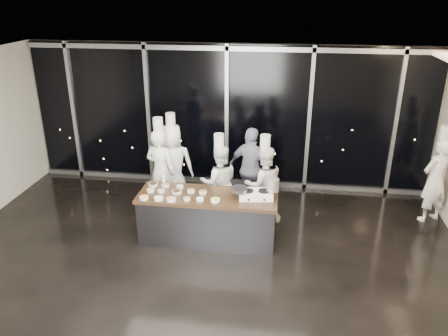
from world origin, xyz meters
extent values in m
plane|color=black|center=(0.00, 0.00, 0.00)|extent=(9.00, 9.00, 0.00)
cube|color=beige|center=(0.00, 3.50, 1.60)|extent=(9.00, 0.02, 3.20)
cube|color=beige|center=(0.00, 0.00, 3.20)|extent=(9.00, 7.00, 0.02)
cube|color=black|center=(0.00, 3.44, 1.60)|extent=(8.90, 0.04, 3.18)
cube|color=#909398|center=(0.00, 3.39, 3.10)|extent=(8.90, 0.08, 0.10)
cube|color=#909398|center=(0.00, 3.39, 0.05)|extent=(8.90, 0.08, 0.10)
cube|color=#909398|center=(-3.60, 3.39, 1.60)|extent=(0.08, 0.08, 3.20)
cube|color=#909398|center=(-1.80, 3.39, 1.60)|extent=(0.08, 0.08, 3.20)
cube|color=#909398|center=(0.00, 3.39, 1.60)|extent=(0.08, 0.08, 3.20)
cube|color=#909398|center=(1.80, 3.39, 1.60)|extent=(0.08, 0.08, 3.20)
cube|color=#909398|center=(3.60, 3.39, 1.60)|extent=(0.08, 0.08, 3.20)
cube|color=#333237|center=(0.00, 0.90, 0.42)|extent=(2.40, 0.80, 0.84)
cube|color=#3D281A|center=(0.00, 0.90, 0.87)|extent=(2.46, 0.86, 0.06)
cube|color=white|center=(0.85, 0.91, 0.96)|extent=(0.62, 0.43, 0.12)
cylinder|color=black|center=(0.71, 0.89, 1.03)|extent=(0.22, 0.22, 0.02)
cylinder|color=black|center=(0.99, 0.93, 1.03)|extent=(0.22, 0.22, 0.02)
cylinder|color=black|center=(0.74, 0.71, 0.95)|extent=(0.04, 0.02, 0.04)
cylinder|color=black|center=(1.00, 0.74, 0.95)|extent=(0.04, 0.02, 0.04)
cylinder|color=gray|center=(0.56, 0.86, 1.07)|extent=(0.34, 0.34, 0.05)
cube|color=#4C2B14|center=(0.30, 0.83, 1.07)|extent=(0.22, 0.06, 0.02)
cylinder|color=#BDBDBF|center=(1.13, 0.95, 1.15)|extent=(0.24, 0.24, 0.21)
cylinder|color=silver|center=(-1.06, 0.59, 0.92)|extent=(0.16, 0.16, 0.04)
cylinder|color=#FFA02A|center=(-1.06, 0.59, 0.94)|extent=(0.13, 0.13, 0.01)
cylinder|color=silver|center=(-1.04, 0.89, 0.92)|extent=(0.13, 0.13, 0.04)
cylinder|color=#C5BF8B|center=(-1.04, 0.89, 0.94)|extent=(0.11, 0.11, 0.01)
cylinder|color=silver|center=(-1.06, 1.13, 0.92)|extent=(0.17, 0.17, 0.04)
cylinder|color=black|center=(-1.06, 1.13, 0.94)|extent=(0.14, 0.14, 0.01)
cylinder|color=silver|center=(-0.80, 0.60, 0.92)|extent=(0.16, 0.16, 0.04)
cylinder|color=silver|center=(-0.80, 0.60, 0.94)|extent=(0.13, 0.13, 0.01)
cylinder|color=silver|center=(-0.84, 0.88, 0.92)|extent=(0.12, 0.12, 0.04)
cylinder|color=tan|center=(-0.84, 0.88, 0.94)|extent=(0.10, 0.10, 0.01)
cylinder|color=silver|center=(-0.82, 1.12, 0.92)|extent=(0.14, 0.14, 0.04)
cylinder|color=#AB6F55|center=(-0.82, 1.12, 0.94)|extent=(0.11, 0.11, 0.01)
cylinder|color=silver|center=(-0.58, 0.60, 0.92)|extent=(0.16, 0.16, 0.04)
cylinder|color=#E7775F|center=(-0.58, 0.60, 0.94)|extent=(0.13, 0.13, 0.01)
cylinder|color=silver|center=(-0.55, 0.90, 0.92)|extent=(0.17, 0.17, 0.04)
cylinder|color=black|center=(-0.55, 0.90, 0.94)|extent=(0.14, 0.14, 0.01)
cylinder|color=silver|center=(-0.55, 1.11, 0.92)|extent=(0.13, 0.13, 0.04)
cylinder|color=beige|center=(-0.55, 1.11, 0.94)|extent=(0.11, 0.11, 0.01)
cylinder|color=silver|center=(-0.32, 0.66, 0.92)|extent=(0.12, 0.12, 0.04)
cylinder|color=#A86D43|center=(-0.32, 0.66, 0.94)|extent=(0.10, 0.10, 0.01)
cylinder|color=silver|center=(-0.31, 0.96, 0.92)|extent=(0.13, 0.13, 0.04)
cylinder|color=#B46C67|center=(-0.31, 0.96, 0.94)|extent=(0.11, 0.11, 0.01)
cylinder|color=silver|center=(-0.09, 0.67, 0.92)|extent=(0.13, 0.13, 0.04)
cylinder|color=#FFF3CA|center=(-0.09, 0.67, 0.94)|extent=(0.11, 0.11, 0.01)
cylinder|color=silver|center=(-0.09, 0.95, 0.92)|extent=(0.14, 0.14, 0.04)
cylinder|color=brown|center=(-0.09, 0.95, 0.94)|extent=(0.11, 0.11, 0.01)
cylinder|color=silver|center=(0.17, 0.67, 0.92)|extent=(0.16, 0.16, 0.04)
cylinder|color=#D4C946|center=(0.17, 0.67, 0.94)|extent=(0.13, 0.13, 0.01)
cylinder|color=white|center=(-0.88, 1.24, 0.98)|extent=(0.06, 0.06, 0.16)
cone|color=white|center=(-0.88, 1.24, 1.08)|extent=(0.05, 0.05, 0.05)
imported|color=white|center=(-1.12, 1.85, 0.88)|extent=(0.74, 0.60, 1.76)
cylinder|color=silver|center=(-1.12, 1.85, 1.86)|extent=(0.24, 0.24, 0.26)
imported|color=white|center=(-0.97, 2.21, 0.88)|extent=(0.96, 0.74, 1.76)
cylinder|color=silver|center=(-0.97, 2.21, 1.86)|extent=(0.23, 0.23, 0.26)
imported|color=white|center=(0.08, 1.74, 0.76)|extent=(0.86, 0.74, 1.53)
cylinder|color=silver|center=(0.08, 1.74, 1.63)|extent=(0.23, 0.23, 0.26)
imported|color=#16163D|center=(0.66, 2.26, 0.87)|extent=(1.10, 0.81, 1.74)
imported|color=white|center=(0.94, 1.74, 0.77)|extent=(0.89, 0.78, 1.55)
cylinder|color=silver|center=(0.94, 1.74, 1.65)|extent=(0.24, 0.24, 0.26)
imported|color=white|center=(4.20, 2.24, 0.86)|extent=(0.75, 0.68, 1.72)
cylinder|color=silver|center=(4.20, 2.24, 1.82)|extent=(0.26, 0.26, 0.26)
camera|label=1|loc=(1.26, -5.90, 4.28)|focal=35.00mm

